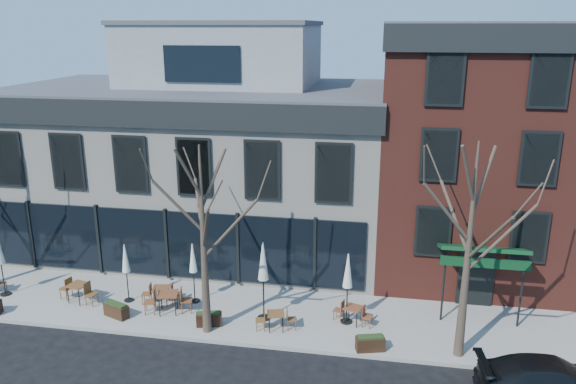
# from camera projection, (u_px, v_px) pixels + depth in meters

# --- Properties ---
(ground) EXTENTS (120.00, 120.00, 0.00)m
(ground) POSITION_uv_depth(u_px,v_px,m) (170.00, 283.00, 25.06)
(ground) COLOR black
(ground) RESTS_ON ground
(sidewalk_front) EXTENTS (33.50, 4.70, 0.15)m
(sidewalk_front) POSITION_uv_depth(u_px,v_px,m) (227.00, 310.00, 22.46)
(sidewalk_front) COLOR gray
(sidewalk_front) RESTS_ON ground
(sidewalk_side) EXTENTS (4.50, 12.00, 0.15)m
(sidewalk_side) POSITION_uv_depth(u_px,v_px,m) (25.00, 222.00, 32.58)
(sidewalk_side) COLOR gray
(sidewalk_side) RESTS_ON ground
(corner_building) EXTENTS (18.39, 10.39, 11.10)m
(corner_building) POSITION_uv_depth(u_px,v_px,m) (203.00, 155.00, 28.48)
(corner_building) COLOR silver
(corner_building) RESTS_ON ground
(red_brick_building) EXTENTS (8.20, 11.78, 11.18)m
(red_brick_building) POSITION_uv_depth(u_px,v_px,m) (469.00, 147.00, 25.98)
(red_brick_building) COLOR maroon
(red_brick_building) RESTS_ON ground
(tree_mid) EXTENTS (3.50, 3.55, 7.04)m
(tree_mid) POSITION_uv_depth(u_px,v_px,m) (204.00, 239.00, 19.79)
(tree_mid) COLOR #382B21
(tree_mid) RESTS_ON sidewalk_front
(tree_right) EXTENTS (3.72, 3.77, 7.48)m
(tree_right) POSITION_uv_depth(u_px,v_px,m) (469.00, 250.00, 18.22)
(tree_right) COLOR #382B21
(tree_right) RESTS_ON sidewalk_front
(parked_sedan) EXTENTS (4.70, 2.32, 1.31)m
(parked_sedan) POSITION_uv_depth(u_px,v_px,m) (553.00, 381.00, 17.04)
(parked_sedan) COLOR black
(parked_sedan) RESTS_ON ground
(cafe_set_1) EXTENTS (1.85, 0.86, 0.95)m
(cafe_set_1) POSITION_uv_depth(u_px,v_px,m) (78.00, 291.00, 22.89)
(cafe_set_1) COLOR brown
(cafe_set_1) RESTS_ON sidewalk_front
(cafe_set_2) EXTENTS (1.66, 0.75, 0.85)m
(cafe_set_2) POSITION_uv_depth(u_px,v_px,m) (161.00, 293.00, 22.76)
(cafe_set_2) COLOR brown
(cafe_set_2) RESTS_ON sidewalk_front
(cafe_set_3) EXTENTS (1.96, 0.96, 1.00)m
(cafe_set_3) POSITION_uv_depth(u_px,v_px,m) (168.00, 300.00, 22.01)
(cafe_set_3) COLOR brown
(cafe_set_3) RESTS_ON sidewalk_front
(cafe_set_4) EXTENTS (1.60, 0.75, 0.82)m
(cafe_set_4) POSITION_uv_depth(u_px,v_px,m) (276.00, 319.00, 20.80)
(cafe_set_4) COLOR brown
(cafe_set_4) RESTS_ON sidewalk_front
(cafe_set_5) EXTENTS (1.61, 0.83, 0.82)m
(cafe_set_5) POSITION_uv_depth(u_px,v_px,m) (353.00, 313.00, 21.24)
(cafe_set_5) COLOR brown
(cafe_set_5) RESTS_ON sidewalk_front
(umbrella_1) EXTENTS (0.40, 0.40, 2.48)m
(umbrella_1) POSITION_uv_depth(u_px,v_px,m) (126.00, 262.00, 22.60)
(umbrella_1) COLOR black
(umbrella_1) RESTS_ON sidewalk_front
(umbrella_2) EXTENTS (0.41, 0.41, 2.54)m
(umbrella_2) POSITION_uv_depth(u_px,v_px,m) (193.00, 261.00, 22.53)
(umbrella_2) COLOR black
(umbrella_2) RESTS_ON sidewalk_front
(umbrella_3) EXTENTS (0.51, 0.51, 3.16)m
(umbrella_3) POSITION_uv_depth(u_px,v_px,m) (263.00, 265.00, 21.05)
(umbrella_3) COLOR black
(umbrella_3) RESTS_ON sidewalk_front
(umbrella_4) EXTENTS (0.45, 0.45, 2.82)m
(umbrella_4) POSITION_uv_depth(u_px,v_px,m) (348.00, 274.00, 20.85)
(umbrella_4) COLOR black
(umbrella_4) RESTS_ON sidewalk_front
(planter_1) EXTENTS (1.10, 0.76, 0.57)m
(planter_1) POSITION_uv_depth(u_px,v_px,m) (116.00, 310.00, 21.76)
(planter_1) COLOR #321F10
(planter_1) RESTS_ON sidewalk_front
(planter_2) EXTENTS (1.02, 0.62, 0.53)m
(planter_2) POSITION_uv_depth(u_px,v_px,m) (209.00, 319.00, 21.14)
(planter_2) COLOR black
(planter_2) RESTS_ON sidewalk_front
(planter_3) EXTENTS (1.06, 0.65, 0.56)m
(planter_3) POSITION_uv_depth(u_px,v_px,m) (370.00, 343.00, 19.50)
(planter_3) COLOR #301D10
(planter_3) RESTS_ON sidewalk_front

